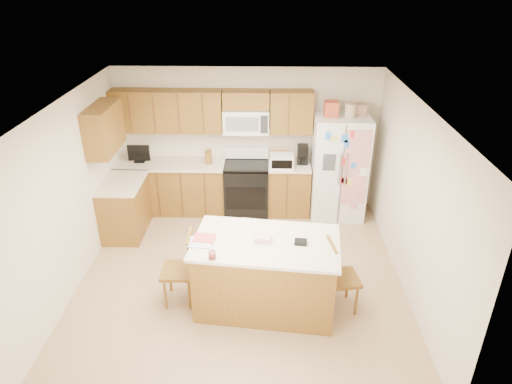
{
  "coord_description": "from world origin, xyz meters",
  "views": [
    {
      "loc": [
        0.34,
        -5.25,
        4.03
      ],
      "look_at": [
        0.2,
        0.35,
        1.19
      ],
      "focal_mm": 32.0,
      "sensor_mm": 36.0,
      "label": 1
    }
  ],
  "objects_px": {
    "stove": "(247,187)",
    "island": "(266,273)",
    "windsor_chair_back": "(258,245)",
    "windsor_chair_right": "(340,278)",
    "windsor_chair_left": "(180,270)",
    "refrigerator": "(339,166)"
  },
  "relations": [
    {
      "from": "stove",
      "to": "windsor_chair_right",
      "type": "xyz_separation_m",
      "value": [
        1.29,
        -2.54,
        -0.01
      ]
    },
    {
      "from": "island",
      "to": "windsor_chair_left",
      "type": "xyz_separation_m",
      "value": [
        -1.1,
        0.06,
        -0.01
      ]
    },
    {
      "from": "stove",
      "to": "windsor_chair_right",
      "type": "height_order",
      "value": "stove"
    },
    {
      "from": "windsor_chair_back",
      "to": "windsor_chair_left",
      "type": "bearing_deg",
      "value": -146.9
    },
    {
      "from": "refrigerator",
      "to": "windsor_chair_left",
      "type": "distance_m",
      "value": 3.35
    },
    {
      "from": "island",
      "to": "windsor_chair_back",
      "type": "bearing_deg",
      "value": 99.46
    },
    {
      "from": "island",
      "to": "windsor_chair_right",
      "type": "xyz_separation_m",
      "value": [
        0.94,
        -0.03,
        -0.03
      ]
    },
    {
      "from": "stove",
      "to": "windsor_chair_left",
      "type": "relative_size",
      "value": 1.11
    },
    {
      "from": "stove",
      "to": "refrigerator",
      "type": "distance_m",
      "value": 1.63
    },
    {
      "from": "refrigerator",
      "to": "windsor_chair_back",
      "type": "bearing_deg",
      "value": -127.67
    },
    {
      "from": "island",
      "to": "windsor_chair_right",
      "type": "bearing_deg",
      "value": -1.97
    },
    {
      "from": "stove",
      "to": "island",
      "type": "distance_m",
      "value": 2.53
    },
    {
      "from": "refrigerator",
      "to": "island",
      "type": "height_order",
      "value": "refrigerator"
    },
    {
      "from": "windsor_chair_left",
      "to": "windsor_chair_right",
      "type": "bearing_deg",
      "value": -2.69
    },
    {
      "from": "stove",
      "to": "island",
      "type": "bearing_deg",
      "value": -82.05
    },
    {
      "from": "island",
      "to": "windsor_chair_left",
      "type": "relative_size",
      "value": 1.88
    },
    {
      "from": "refrigerator",
      "to": "windsor_chair_back",
      "type": "distance_m",
      "value": 2.24
    },
    {
      "from": "windsor_chair_right",
      "to": "island",
      "type": "bearing_deg",
      "value": 178.03
    },
    {
      "from": "windsor_chair_left",
      "to": "stove",
      "type": "bearing_deg",
      "value": 72.85
    },
    {
      "from": "windsor_chair_back",
      "to": "windsor_chair_right",
      "type": "distance_m",
      "value": 1.29
    },
    {
      "from": "refrigerator",
      "to": "island",
      "type": "xyz_separation_m",
      "value": [
        -1.22,
        -2.44,
        -0.43
      ]
    },
    {
      "from": "stove",
      "to": "windsor_chair_back",
      "type": "height_order",
      "value": "stove"
    }
  ]
}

